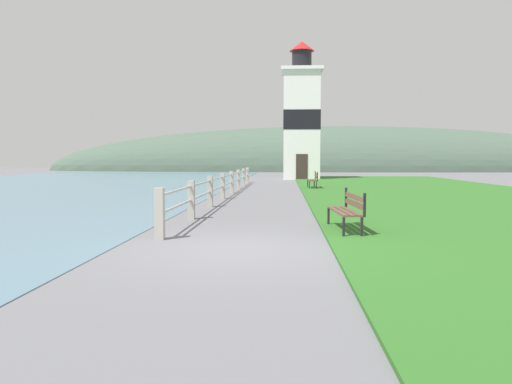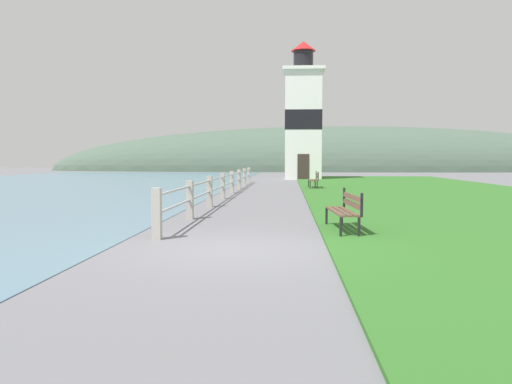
{
  "view_description": "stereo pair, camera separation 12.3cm",
  "coord_description": "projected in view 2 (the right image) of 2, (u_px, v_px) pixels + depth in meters",
  "views": [
    {
      "loc": [
        0.89,
        -8.88,
        1.63
      ],
      "look_at": [
        -0.26,
        11.04,
        0.3
      ],
      "focal_mm": 35.0,
      "sensor_mm": 36.0,
      "label": 1
    },
    {
      "loc": [
        1.01,
        -8.87,
        1.63
      ],
      "look_at": [
        -0.26,
        11.04,
        0.3
      ],
      "focal_mm": 35.0,
      "sensor_mm": 36.0,
      "label": 2
    }
  ],
  "objects": [
    {
      "name": "grass_verge",
      "position": [
        433.0,
        193.0,
        23.1
      ],
      "size": [
        12.0,
        43.93,
        0.06
      ],
      "color": "#2D6623",
      "rests_on": "ground_plane"
    },
    {
      "name": "park_bench_near",
      "position": [
        346.0,
        208.0,
        11.04
      ],
      "size": [
        0.62,
        1.97,
        0.94
      ],
      "rotation": [
        0.0,
        0.0,
        3.22
      ],
      "color": "brown",
      "rests_on": "ground_plane"
    },
    {
      "name": "seawall_railing",
      "position": [
        228.0,
        182.0,
        21.96
      ],
      "size": [
        0.18,
        24.07,
        1.05
      ],
      "color": "#A8A399",
      "rests_on": "ground_plane"
    },
    {
      "name": "park_bench_midway",
      "position": [
        314.0,
        179.0,
        27.11
      ],
      "size": [
        0.48,
        1.79,
        0.94
      ],
      "rotation": [
        0.0,
        0.0,
        3.15
      ],
      "color": "brown",
      "rests_on": "ground_plane"
    },
    {
      "name": "ground_plane",
      "position": [
        231.0,
        249.0,
        9.01
      ],
      "size": [
        160.0,
        160.0,
        0.0
      ],
      "primitive_type": "plane",
      "color": "slate"
    },
    {
      "name": "distant_hillside",
      "position": [
        339.0,
        171.0,
        67.54
      ],
      "size": [
        80.0,
        16.0,
        12.0
      ],
      "color": "#475B4C",
      "rests_on": "ground_plane"
    },
    {
      "name": "lighthouse",
      "position": [
        303.0,
        119.0,
        39.66
      ],
      "size": [
        3.26,
        3.26,
        10.88
      ],
      "color": "white",
      "rests_on": "ground_plane"
    }
  ]
}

